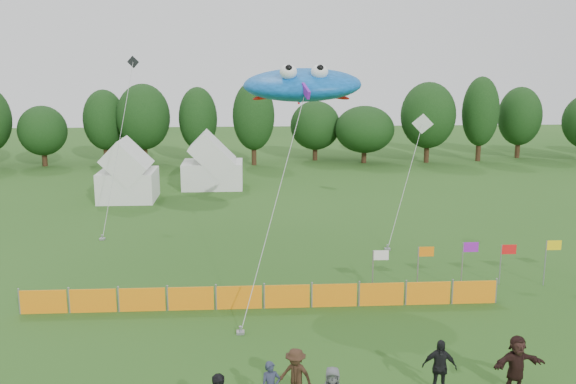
{
  "coord_description": "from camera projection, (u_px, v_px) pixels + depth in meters",
  "views": [
    {
      "loc": [
        -1.5,
        -18.2,
        10.28
      ],
      "look_at": [
        0.0,
        6.0,
        5.2
      ],
      "focal_mm": 40.0,
      "sensor_mm": 36.0,
      "label": 1
    }
  ],
  "objects": [
    {
      "name": "spectator_d",
      "position": [
        439.0,
        367.0,
        19.8
      ],
      "size": [
        1.12,
        0.61,
        1.82
      ],
      "primitive_type": "imported",
      "rotation": [
        0.0,
        0.0,
        -0.17
      ],
      "color": "black",
      "rests_on": "ground"
    },
    {
      "name": "spectator_c",
      "position": [
        296.0,
        376.0,
        19.35
      ],
      "size": [
        1.3,
        1.12,
        1.74
      ],
      "primitive_type": "imported",
      "rotation": [
        0.0,
        0.0,
        -0.53
      ],
      "color": "#342115",
      "rests_on": "ground"
    },
    {
      "name": "tent_right",
      "position": [
        213.0,
        166.0,
        51.64
      ],
      "size": [
        4.87,
        3.89,
        3.44
      ],
      "color": "silver",
      "rests_on": "ground"
    },
    {
      "name": "treeline",
      "position": [
        280.0,
        121.0,
        63.11
      ],
      "size": [
        104.57,
        8.78,
        8.36
      ],
      "color": "#382314",
      "rests_on": "ground"
    },
    {
      "name": "small_kite_white",
      "position": [
        415.0,
        152.0,
        38.85
      ],
      "size": [
        4.21,
        6.68,
        6.9
      ],
      "color": "white",
      "rests_on": "ground"
    },
    {
      "name": "spectator_f",
      "position": [
        516.0,
        365.0,
        19.9
      ],
      "size": [
        1.83,
        0.87,
        1.89
      ],
      "primitive_type": "imported",
      "rotation": [
        0.0,
        0.0,
        0.18
      ],
      "color": "black",
      "rests_on": "ground"
    },
    {
      "name": "flag_row",
      "position": [
        487.0,
        257.0,
        29.07
      ],
      "size": [
        10.73,
        0.67,
        2.23
      ],
      "color": "gray",
      "rests_on": "ground"
    },
    {
      "name": "small_kite_dark",
      "position": [
        121.0,
        129.0,
        40.57
      ],
      "size": [
        1.37,
        8.68,
        10.45
      ],
      "color": "black",
      "rests_on": "ground"
    },
    {
      "name": "tent_left",
      "position": [
        128.0,
        176.0,
        47.03
      ],
      "size": [
        4.09,
        4.09,
        3.61
      ],
      "color": "silver",
      "rests_on": "ground"
    },
    {
      "name": "stingray_kite",
      "position": [
        302.0,
        85.0,
        30.1
      ],
      "size": [
        6.58,
        14.73,
        10.07
      ],
      "color": "blue",
      "rests_on": "ground"
    },
    {
      "name": "barrier_fence",
      "position": [
        263.0,
        297.0,
        26.75
      ],
      "size": [
        19.9,
        0.06,
        1.0
      ],
      "color": "orange",
      "rests_on": "ground"
    }
  ]
}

